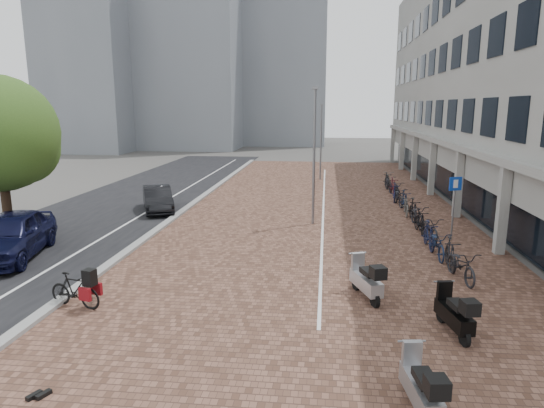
{
  "coord_description": "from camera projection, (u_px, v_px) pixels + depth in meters",
  "views": [
    {
      "loc": [
        2.28,
        -13.79,
        5.46
      ],
      "look_at": [
        0.0,
        6.0,
        1.3
      ],
      "focal_mm": 31.08,
      "sensor_mm": 36.0,
      "label": 1
    }
  ],
  "objects": [
    {
      "name": "car_navy",
      "position": [
        11.0,
        235.0,
        17.1
      ],
      "size": [
        3.14,
        5.33,
        1.7
      ],
      "primitive_type": "imported",
      "rotation": [
        0.0,
        0.0,
        0.24
      ],
      "color": "black",
      "rests_on": "ground"
    },
    {
      "name": "ground",
      "position": [
        250.0,
        283.0,
        14.78
      ],
      "size": [
        140.0,
        140.0,
        0.0
      ],
      "primitive_type": "plane",
      "color": "#474442",
      "rests_on": "ground"
    },
    {
      "name": "parking_line",
      "position": [
        323.0,
        205.0,
        26.2
      ],
      "size": [
        0.1,
        30.0,
        0.0
      ],
      "primitive_type": "cube",
      "color": "white",
      "rests_on": "plaza_brick"
    },
    {
      "name": "plaza_brick",
      "position": [
        320.0,
        206.0,
        26.23
      ],
      "size": [
        14.5,
        42.0,
        0.04
      ],
      "primitive_type": "cube",
      "color": "brown",
      "rests_on": "ground"
    },
    {
      "name": "street_tree",
      "position": [
        3.0,
        137.0,
        18.7
      ],
      "size": [
        4.6,
        4.6,
        6.7
      ],
      "color": "#382619",
      "rests_on": "ground"
    },
    {
      "name": "lane_line",
      "position": [
        164.0,
        202.0,
        27.23
      ],
      "size": [
        0.12,
        44.0,
        0.0
      ],
      "primitive_type": "cube",
      "color": "white",
      "rests_on": "street_asphalt"
    },
    {
      "name": "lamp_near",
      "position": [
        314.0,
        158.0,
        21.49
      ],
      "size": [
        0.12,
        0.12,
        6.25
      ],
      "primitive_type": "cylinder",
      "color": "slate",
      "rests_on": "ground"
    },
    {
      "name": "scooter_mid",
      "position": [
        454.0,
        312.0,
        11.35
      ],
      "size": [
        0.86,
        1.78,
        1.18
      ],
      "primitive_type": null,
      "rotation": [
        0.0,
        0.0,
        0.2
      ],
      "color": "black",
      "rests_on": "ground"
    },
    {
      "name": "office_building",
      "position": [
        514.0,
        53.0,
        27.17
      ],
      "size": [
        8.4,
        40.0,
        15.0
      ],
      "color": "#999994",
      "rests_on": "ground"
    },
    {
      "name": "parking_sign",
      "position": [
        454.0,
        198.0,
        19.09
      ],
      "size": [
        0.53,
        0.23,
        2.66
      ],
      "rotation": [
        0.0,
        0.0,
        0.36
      ],
      "color": "slate",
      "rests_on": "ground"
    },
    {
      "name": "bg_towers",
      "position": [
        200.0,
        39.0,
        61.12
      ],
      "size": [
        33.0,
        23.0,
        32.0
      ],
      "color": "gray",
      "rests_on": "ground"
    },
    {
      "name": "curb",
      "position": [
        196.0,
        202.0,
        27.01
      ],
      "size": [
        0.35,
        42.0,
        0.14
      ],
      "primitive_type": "cube",
      "color": "gray",
      "rests_on": "ground"
    },
    {
      "name": "lamp_far",
      "position": [
        321.0,
        143.0,
        34.87
      ],
      "size": [
        0.12,
        0.12,
        5.56
      ],
      "primitive_type": "cylinder",
      "color": "slate",
      "rests_on": "ground"
    },
    {
      "name": "car_dark",
      "position": [
        158.0,
        199.0,
        24.8
      ],
      "size": [
        2.88,
        4.19,
        1.31
      ],
      "primitive_type": "imported",
      "rotation": [
        0.0,
        0.0,
        0.42
      ],
      "color": "black",
      "rests_on": "ground"
    },
    {
      "name": "scooter_back",
      "position": [
        421.0,
        386.0,
        8.38
      ],
      "size": [
        0.75,
        1.74,
        1.16
      ],
      "primitive_type": null,
      "rotation": [
        0.0,
        0.0,
        0.14
      ],
      "color": "#949499",
      "rests_on": "ground"
    },
    {
      "name": "scooter_front",
      "position": [
        366.0,
        279.0,
        13.46
      ],
      "size": [
        1.13,
        1.87,
        1.23
      ],
      "primitive_type": null,
      "rotation": [
        0.0,
        0.0,
        0.35
      ],
      "color": "#A9A9AE",
      "rests_on": "ground"
    },
    {
      "name": "bike_row",
      "position": [
        408.0,
        205.0,
        23.87
      ],
      "size": [
        1.22,
        20.43,
        1.05
      ],
      "color": "black",
      "rests_on": "ground"
    },
    {
      "name": "hero_bike",
      "position": [
        75.0,
        290.0,
        12.91
      ],
      "size": [
        1.72,
        0.85,
        1.17
      ],
      "rotation": [
        0.0,
        0.0,
        1.33
      ],
      "color": "black",
      "rests_on": "ground"
    },
    {
      "name": "shoes",
      "position": [
        38.0,
        397.0,
        8.93
      ],
      "size": [
        0.5,
        0.47,
        0.1
      ],
      "primitive_type": null,
      "rotation": [
        0.0,
        0.0,
        -0.41
      ],
      "color": "black",
      "rests_on": "ground"
    },
    {
      "name": "street_asphalt",
      "position": [
        131.0,
        201.0,
        27.46
      ],
      "size": [
        8.0,
        50.0,
        0.03
      ],
      "primitive_type": "cube",
      "color": "black",
      "rests_on": "ground"
    }
  ]
}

